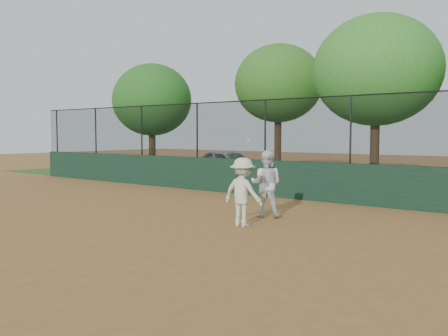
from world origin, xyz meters
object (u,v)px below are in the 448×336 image
Objects in this scene: player_second at (266,184)px; tree_2 at (376,71)px; player_main at (243,192)px; parked_car at (229,165)px; tree_0 at (152,100)px; tree_1 at (278,84)px.

player_second is 9.44m from tree_2.
parked_car is at bearing 129.73° from player_main.
tree_0 reaches higher than player_second.
player_main reaches higher than parked_car.
player_main is 0.31× the size of tree_1.
player_second is 14.94m from tree_0.
parked_car is at bearing -164.85° from tree_2.
tree_2 is at bearing -107.44° from player_second.
parked_car is at bearing -7.43° from tree_0.
player_main is 15.99m from tree_0.
parked_car is 10.99m from player_main.
parked_car is 0.60× the size of tree_2.
tree_1 reaches higher than parked_car.
player_second is at bearing -127.89° from parked_car.
player_second is 1.45m from player_main.
player_main is at bearing -60.74° from tree_1.
tree_2 reaches higher than parked_car.
tree_2 reaches higher than tree_1.
tree_2 reaches higher than player_second.
tree_1 is (0.31, 3.53, 3.83)m from parked_car.
player_second is at bearing -32.09° from tree_0.
tree_2 reaches higher than player_main.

